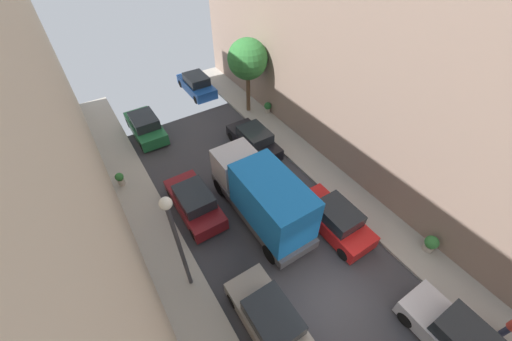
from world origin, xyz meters
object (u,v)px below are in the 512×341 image
parked_car_right_4 (197,85)px  lamp_post (176,234)px  parked_car_right_2 (335,219)px  potted_plant_1 (431,243)px  parked_car_left_3 (271,320)px  street_tree_1 (248,60)px  potted_plant_2 (120,179)px  parked_car_left_4 (195,202)px  delivery_truck (262,196)px  parked_car_right_1 (460,341)px  parked_car_right_3 (254,140)px  potted_plant_0 (268,107)px  parked_car_left_5 (145,126)px

parked_car_right_4 → lamp_post: bearing=-115.9°
parked_car_right_2 → potted_plant_1: (2.86, -3.43, -0.09)m
parked_car_left_3 → street_tree_1: 15.94m
parked_car_left_3 → parked_car_right_4: same height
potted_plant_2 → parked_car_left_4: bearing=-54.8°
delivery_truck → potted_plant_1: 8.19m
parked_car_right_1 → potted_plant_1: 4.22m
parked_car_right_3 → delivery_truck: delivery_truck is taller
parked_car_right_1 → parked_car_left_3: bearing=141.2°
parked_car_right_2 → potted_plant_2: parked_car_right_2 is taller
parked_car_left_3 → potted_plant_0: (8.46, 12.55, -0.07)m
lamp_post → street_tree_1: bearing=47.8°
parked_car_left_3 → parked_car_right_2: (5.40, 2.19, 0.00)m
parked_car_right_2 → parked_car_left_4: bearing=138.5°
parked_car_right_4 → potted_plant_1: 19.87m
potted_plant_2 → parked_car_right_4: bearing=42.2°
parked_car_left_5 → parked_car_right_3: (5.40, -5.33, 0.00)m
parked_car_right_3 → parked_car_right_2: bearing=-90.0°
parked_car_left_5 → street_tree_1: street_tree_1 is taller
street_tree_1 → potted_plant_1: 15.33m
parked_car_left_3 → parked_car_right_4: 19.20m
parked_car_left_3 → potted_plant_1: (8.26, -1.24, -0.09)m
parked_car_left_3 → potted_plant_2: (-2.81, 10.96, -0.11)m
parked_car_left_3 → parked_car_right_4: size_ratio=1.00×
parked_car_right_2 → lamp_post: 8.01m
potted_plant_0 → potted_plant_2: 11.39m
potted_plant_2 → potted_plant_1: bearing=-47.8°
parked_car_left_3 → parked_car_right_1: (5.40, -4.35, 0.00)m
potted_plant_1 → parked_car_right_1: bearing=-132.6°
parked_car_left_5 → potted_plant_2: 4.92m
parked_car_left_5 → delivery_truck: size_ratio=0.64×
parked_car_left_4 → parked_car_right_3: bearing=26.6°
parked_car_left_5 → potted_plant_1: 18.22m
parked_car_right_1 → parked_car_right_4: (0.00, 22.77, 0.00)m
parked_car_left_5 → parked_car_left_4: bearing=-90.0°
parked_car_left_4 → potted_plant_1: 11.64m
parked_car_left_3 → potted_plant_0: bearing=56.0°
parked_car_right_2 → potted_plant_1: 4.47m
potted_plant_1 → lamp_post: 11.59m
delivery_truck → potted_plant_2: 8.46m
potted_plant_1 → potted_plant_2: size_ratio=1.06×
parked_car_left_3 → street_tree_1: (7.46, 13.67, 3.38)m
delivery_truck → parked_car_right_2: bearing=-42.4°
parked_car_right_3 → street_tree_1: size_ratio=0.78×
parked_car_left_4 → lamp_post: lamp_post is taller
street_tree_1 → lamp_post: (-9.36, -10.32, -0.29)m
delivery_truck → parked_car_left_4: bearing=139.5°
potted_plant_1 → delivery_truck: bearing=133.3°
parked_car_right_1 → lamp_post: lamp_post is taller
potted_plant_2 → potted_plant_0: bearing=8.0°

